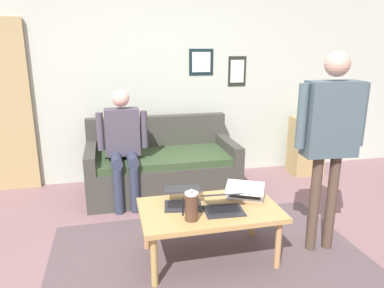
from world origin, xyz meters
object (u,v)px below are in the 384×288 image
(side_shelf, at_px, (306,146))
(flower_vase, at_px, (310,107))
(french_press, at_px, (191,206))
(laptop_center, at_px, (183,200))
(couch, at_px, (162,167))
(person_standing, at_px, (331,129))
(coffee_table, at_px, (210,213))
(person_seated, at_px, (123,141))
(laptop_left, at_px, (223,205))
(laptop_right, at_px, (245,193))

(side_shelf, bearing_deg, flower_vase, 62.32)
(french_press, bearing_deg, laptop_center, -87.86)
(couch, xyz_separation_m, person_standing, (-1.15, 1.60, 0.78))
(coffee_table, height_order, person_seated, person_seated)
(french_press, bearing_deg, side_shelf, -137.82)
(laptop_center, relative_size, flower_vase, 0.95)
(coffee_table, bearing_deg, flower_vase, -137.75)
(laptop_center, height_order, side_shelf, side_shelf)
(laptop_left, distance_m, side_shelf, 2.53)
(coffee_table, bearing_deg, couch, -83.80)
(laptop_left, relative_size, side_shelf, 0.41)
(flower_vase, bearing_deg, side_shelf, -117.68)
(couch, height_order, french_press, couch)
(coffee_table, distance_m, french_press, 0.30)
(coffee_table, relative_size, laptop_right, 2.71)
(coffee_table, bearing_deg, french_press, 41.26)
(couch, distance_m, person_standing, 2.12)
(side_shelf, distance_m, person_standing, 2.12)
(laptop_center, bearing_deg, side_shelf, -142.38)
(coffee_table, distance_m, flower_vase, 2.60)
(laptop_center, distance_m, flower_vase, 2.67)
(laptop_left, xyz_separation_m, french_press, (0.28, 0.10, 0.07))
(couch, distance_m, flower_vase, 2.15)
(coffee_table, xyz_separation_m, laptop_left, (-0.09, 0.07, 0.09))
(couch, relative_size, laptop_center, 4.84)
(side_shelf, bearing_deg, laptop_center, 37.62)
(laptop_center, xyz_separation_m, person_standing, (-1.19, 0.18, 0.58))
(laptop_right, xyz_separation_m, side_shelf, (-1.53, -1.59, -0.11))
(coffee_table, bearing_deg, laptop_left, 144.97)
(laptop_right, bearing_deg, person_seated, -50.23)
(couch, height_order, person_standing, person_standing)
(flower_vase, height_order, person_seated, person_seated)
(side_shelf, xyz_separation_m, person_seated, (2.50, 0.41, 0.33))
(laptop_left, xyz_separation_m, laptop_right, (-0.26, -0.19, -0.00))
(couch, relative_size, french_press, 6.98)
(person_seated, bearing_deg, side_shelf, -170.60)
(person_standing, bearing_deg, person_seated, -40.54)
(laptop_left, height_order, person_seated, person_seated)
(french_press, bearing_deg, flower_vase, -137.84)
(side_shelf, bearing_deg, person_standing, 63.42)
(french_press, relative_size, flower_vase, 0.66)
(laptop_left, relative_size, person_standing, 0.19)
(laptop_right, xyz_separation_m, flower_vase, (-1.53, -1.58, 0.44))
(french_press, height_order, side_shelf, side_shelf)
(laptop_right, bearing_deg, laptop_center, 2.06)
(couch, xyz_separation_m, flower_vase, (-2.05, -0.19, 0.64))
(couch, relative_size, person_standing, 1.03)
(french_press, relative_size, person_seated, 0.20)
(laptop_left, height_order, laptop_center, laptop_left)
(laptop_right, relative_size, person_standing, 0.25)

